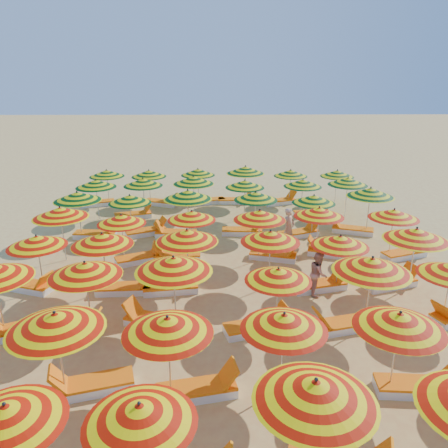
{
  "coord_description": "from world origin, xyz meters",
  "views": [
    {
      "loc": [
        -0.22,
        -13.76,
        6.56
      ],
      "look_at": [
        0.0,
        0.5,
        1.6
      ],
      "focal_mm": 35.0,
      "sensor_mm": 36.0,
      "label": 1
    }
  ],
  "objects_px": {
    "umbrella_25": "(121,219)",
    "lounger_21": "(274,255)",
    "umbrella_2": "(140,414)",
    "umbrella_9": "(284,322)",
    "lounger_5": "(92,385)",
    "lounger_18": "(391,282)",
    "umbrella_43": "(149,174)",
    "umbrella_27": "(260,215)",
    "lounger_19": "(141,258)",
    "lounger_33": "(162,202)",
    "beachgoer_a": "(289,228)",
    "lounger_22": "(330,252)",
    "lounger_30": "(134,215)",
    "umbrella_26": "(192,216)",
    "umbrella_38": "(194,180)",
    "umbrella_40": "(303,183)",
    "umbrella_23": "(416,234)",
    "umbrella_24": "(60,213)",
    "umbrella_30": "(77,196)",
    "lounger_17": "(320,285)",
    "umbrella_29": "(394,214)",
    "lounger_23": "(405,253)",
    "umbrella_33": "(256,196)",
    "lounger_29": "(351,229)",
    "umbrella_36": "(96,184)",
    "umbrella_16": "(372,265)",
    "lounger_6": "(199,390)",
    "lounger_34": "(208,201)",
    "lounger_9": "(70,329)",
    "umbrella_28": "(319,212)",
    "lounger_10": "(154,321)",
    "umbrella_1": "(6,415)",
    "umbrella_14": "(174,264)",
    "lounger_25": "(147,231)",
    "beachgoer_b": "(318,273)",
    "lounger_20": "(176,256)",
    "lounger_32": "(97,203)",
    "umbrella_44": "(198,172)",
    "umbrella_32": "(188,195)",
    "umbrella_34": "(314,199)",
    "lounger_11": "(258,326)",
    "umbrella_45": "(245,170)",
    "lounger_8": "(24,329)",
    "lounger_27": "(243,231)",
    "umbrella_46": "(291,173)",
    "umbrella_47": "(337,173)",
    "umbrella_39": "(245,184)",
    "lounger_36": "(280,201)",
    "umbrella_41": "(348,181)",
    "lounger_16": "(172,288)",
    "umbrella_18": "(37,241)",
    "umbrella_19": "(102,239)",
    "lounger_31": "(313,213)"
  },
  "relations": [
    {
      "from": "umbrella_25",
      "to": "lounger_21",
      "type": "xyz_separation_m",
      "value": [
        5.52,
        0.1,
        -1.47
      ]
    },
    {
      "from": "umbrella_2",
      "to": "umbrella_9",
      "type": "xyz_separation_m",
      "value": [
        2.56,
        2.48,
        0.04
      ]
    },
    {
      "from": "lounger_5",
      "to": "lounger_18",
      "type": "distance_m",
      "value": 9.62
    },
    {
      "from": "umbrella_43",
      "to": "umbrella_27",
      "type": "bearing_deg",
      "value": -55.46
    },
    {
      "from": "lounger_19",
      "to": "lounger_33",
      "type": "xyz_separation_m",
      "value": [
        -0.09,
        7.19,
        0.0
      ]
    },
    {
      "from": "beachgoer_a",
      "to": "lounger_22",
      "type": "bearing_deg",
      "value": -77.46
    },
    {
      "from": "lounger_21",
      "to": "lounger_30",
      "type": "relative_size",
      "value": 1.0
    },
    {
      "from": "umbrella_26",
      "to": "umbrella_38",
      "type": "xyz_separation_m",
      "value": [
        -0.17,
        4.9,
        0.15
      ]
    },
    {
      "from": "umbrella_40",
      "to": "umbrella_23",
      "type": "bearing_deg",
      "value": -74.03
    },
    {
      "from": "umbrella_24",
      "to": "umbrella_30",
      "type": "distance_m",
      "value": 2.28
    },
    {
      "from": "umbrella_2",
      "to": "lounger_17",
      "type": "bearing_deg",
      "value": 57.9
    },
    {
      "from": "umbrella_29",
      "to": "lounger_23",
      "type": "height_order",
      "value": "umbrella_29"
    },
    {
      "from": "umbrella_33",
      "to": "lounger_29",
      "type": "distance_m",
      "value": 4.46
    },
    {
      "from": "lounger_5",
      "to": "lounger_33",
      "type": "relative_size",
      "value": 1.0
    },
    {
      "from": "umbrella_36",
      "to": "umbrella_23",
      "type": "bearing_deg",
      "value": -31.53
    },
    {
      "from": "umbrella_16",
      "to": "lounger_6",
      "type": "relative_size",
      "value": 1.35
    },
    {
      "from": "lounger_34",
      "to": "lounger_9",
      "type": "bearing_deg",
      "value": 56.7
    },
    {
      "from": "umbrella_28",
      "to": "lounger_10",
      "type": "xyz_separation_m",
      "value": [
        -5.46,
        -4.81,
        -1.57
      ]
    },
    {
      "from": "lounger_10",
      "to": "lounger_34",
      "type": "bearing_deg",
      "value": -76.16
    },
    {
      "from": "umbrella_27",
      "to": "umbrella_1",
      "type": "bearing_deg",
      "value": -116.59
    },
    {
      "from": "umbrella_24",
      "to": "umbrella_14",
      "type": "bearing_deg",
      "value": -45.93
    },
    {
      "from": "lounger_25",
      "to": "beachgoer_b",
      "type": "bearing_deg",
      "value": -64.62
    },
    {
      "from": "lounger_20",
      "to": "lounger_32",
      "type": "height_order",
      "value": "same"
    },
    {
      "from": "umbrella_29",
      "to": "umbrella_44",
      "type": "relative_size",
      "value": 0.97
    },
    {
      "from": "umbrella_32",
      "to": "lounger_20",
      "type": "distance_m",
      "value": 2.88
    },
    {
      "from": "umbrella_34",
      "to": "lounger_25",
      "type": "relative_size",
      "value": 1.12
    },
    {
      "from": "lounger_19",
      "to": "lounger_25",
      "type": "bearing_deg",
      "value": 69.23
    },
    {
      "from": "umbrella_1",
      "to": "lounger_9",
      "type": "height_order",
      "value": "umbrella_1"
    },
    {
      "from": "lounger_17",
      "to": "lounger_11",
      "type": "bearing_deg",
      "value": -146.35
    },
    {
      "from": "umbrella_45",
      "to": "lounger_8",
      "type": "height_order",
      "value": "umbrella_45"
    },
    {
      "from": "umbrella_33",
      "to": "lounger_27",
      "type": "height_order",
      "value": "umbrella_33"
    },
    {
      "from": "umbrella_46",
      "to": "umbrella_47",
      "type": "relative_size",
      "value": 1.0
    },
    {
      "from": "umbrella_39",
      "to": "umbrella_34",
      "type": "bearing_deg",
      "value": -42.73
    },
    {
      "from": "umbrella_43",
      "to": "umbrella_44",
      "type": "relative_size",
      "value": 1.07
    },
    {
      "from": "umbrella_14",
      "to": "lounger_22",
      "type": "distance_m",
      "value": 7.45
    },
    {
      "from": "umbrella_39",
      "to": "lounger_36",
      "type": "distance_m",
      "value": 3.51
    },
    {
      "from": "umbrella_30",
      "to": "lounger_23",
      "type": "xyz_separation_m",
      "value": [
        12.71,
        -2.22,
        -1.65
      ]
    },
    {
      "from": "lounger_21",
      "to": "lounger_10",
      "type": "bearing_deg",
      "value": -115.25
    },
    {
      "from": "umbrella_16",
      "to": "umbrella_27",
      "type": "height_order",
      "value": "umbrella_16"
    },
    {
      "from": "umbrella_23",
      "to": "umbrella_28",
      "type": "height_order",
      "value": "umbrella_23"
    },
    {
      "from": "umbrella_44",
      "to": "umbrella_41",
      "type": "bearing_deg",
      "value": -19.08
    },
    {
      "from": "umbrella_44",
      "to": "lounger_16",
      "type": "height_order",
      "value": "umbrella_44"
    },
    {
      "from": "umbrella_18",
      "to": "beachgoer_b",
      "type": "relative_size",
      "value": 1.57
    },
    {
      "from": "umbrella_19",
      "to": "lounger_9",
      "type": "height_order",
      "value": "umbrella_19"
    },
    {
      "from": "umbrella_19",
      "to": "umbrella_30",
      "type": "bearing_deg",
      "value": 114.65
    },
    {
      "from": "umbrella_39",
      "to": "lounger_11",
      "type": "relative_size",
      "value": 1.25
    },
    {
      "from": "umbrella_30",
      "to": "umbrella_38",
      "type": "height_order",
      "value": "umbrella_30"
    },
    {
      "from": "umbrella_30",
      "to": "umbrella_44",
      "type": "xyz_separation_m",
      "value": [
        4.68,
        5.18,
        -0.15
      ]
    },
    {
      "from": "lounger_18",
      "to": "beachgoer_b",
      "type": "bearing_deg",
      "value": 171.72
    },
    {
      "from": "umbrella_43",
      "to": "lounger_31",
      "type": "relative_size",
      "value": 1.22
    }
  ]
}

